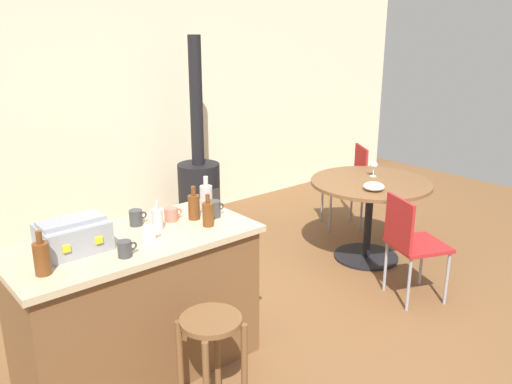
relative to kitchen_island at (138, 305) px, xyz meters
The scene contains 21 objects.
ground_plane 1.54m from the kitchen_island, 21.75° to the right, with size 8.80×8.80×0.00m, color brown.
back_wall 2.84m from the kitchen_island, 59.70° to the left, with size 8.00×0.10×2.70m, color beige.
kitchen_island is the anchor object (origin of this frame).
wooden_stool 0.65m from the kitchen_island, 81.00° to the right, with size 0.33×0.33×0.62m.
dining_table 2.45m from the kitchen_island, ahead, with size 1.09×1.09×0.76m.
folding_chair_near 2.14m from the kitchen_island, 14.82° to the right, with size 0.52×0.52×0.86m.
folding_chair_far 3.07m from the kitchen_island, 15.66° to the left, with size 0.55×0.55×0.88m.
wood_stove 2.43m from the kitchen_island, 46.92° to the left, with size 0.44×0.45×2.02m.
toolbox 0.63m from the kitchen_island, behind, with size 0.36×0.28×0.19m.
bottle_0 0.79m from the kitchen_island, 165.82° to the right, with size 0.08×0.08×0.23m.
bottle_1 0.55m from the kitchen_island, ahead, with size 0.07×0.07×0.19m.
bottle_2 0.71m from the kitchen_island, 15.35° to the right, with size 0.07×0.07×0.21m.
bottle_3 0.70m from the kitchen_island, ahead, with size 0.08×0.08×0.22m.
bottle_4 0.83m from the kitchen_island, 11.04° to the left, with size 0.08×0.08×0.24m.
cup_0 0.50m from the kitchen_island, 60.00° to the right, with size 0.11×0.08×0.08m.
cup_1 0.56m from the kitchen_island, 125.60° to the right, with size 0.11×0.08×0.09m.
cup_2 0.77m from the kitchen_island, ahead, with size 0.12×0.08×0.11m.
cup_3 0.60m from the kitchen_island, 17.31° to the left, with size 0.12×0.09×0.08m.
cup_4 0.54m from the kitchen_island, 55.93° to the left, with size 0.12×0.08×0.10m.
wine_glass 2.63m from the kitchen_island, ahead, with size 0.07×0.07×0.14m.
serving_bowl 2.26m from the kitchen_island, ahead, with size 0.18×0.18×0.07m, color white.
Camera 1 is at (-2.65, -2.12, 2.09)m, focal length 36.84 mm.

